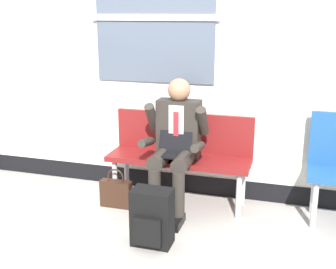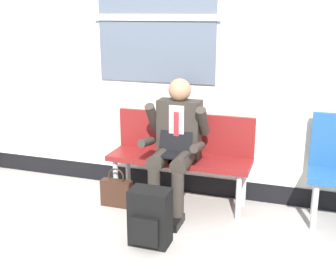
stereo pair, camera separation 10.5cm
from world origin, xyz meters
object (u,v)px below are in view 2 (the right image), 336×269
(bench_with_person, at_px, (181,150))
(backpack, at_px, (150,218))
(person_seated, at_px, (175,143))
(handbag, at_px, (116,192))

(bench_with_person, relative_size, backpack, 2.91)
(person_seated, distance_m, backpack, 0.81)
(bench_with_person, height_order, backpack, bench_with_person)
(bench_with_person, height_order, handbag, bench_with_person)
(person_seated, bearing_deg, handbag, -166.83)
(person_seated, xyz_separation_m, handbag, (-0.55, -0.13, -0.51))
(person_seated, bearing_deg, backpack, -89.41)
(bench_with_person, xyz_separation_m, backpack, (0.01, -0.89, -0.29))
(bench_with_person, bearing_deg, backpack, -89.54)
(bench_with_person, distance_m, backpack, 0.93)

